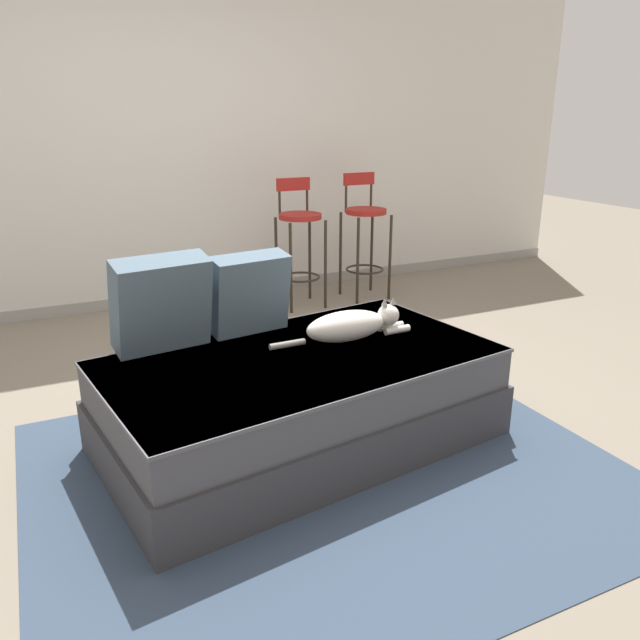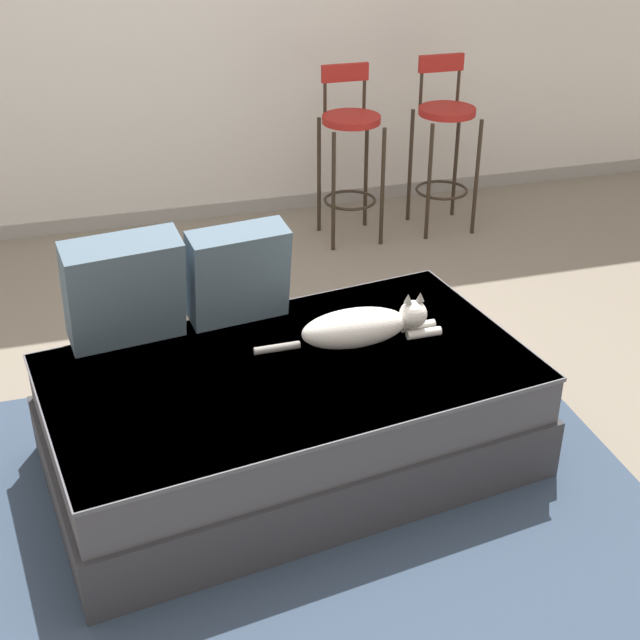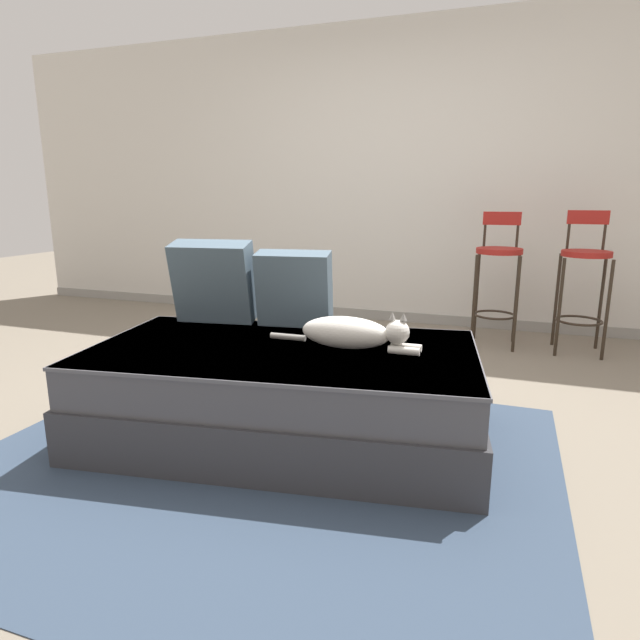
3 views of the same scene
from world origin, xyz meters
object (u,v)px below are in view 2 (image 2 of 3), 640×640
object	(u,v)px
couch	(290,415)
throw_pillow_middle	(238,274)
bar_stool_near_window	(350,143)
throw_pillow_corner	(124,291)
cat	(362,327)
bar_stool_by_doorway	(444,134)

from	to	relation	value
couch	throw_pillow_middle	distance (m)	0.59
couch	throw_pillow_middle	world-z (taller)	throw_pillow_middle
throw_pillow_middle	bar_stool_near_window	distance (m)	1.94
throw_pillow_corner	couch	bearing A→B (deg)	-31.20
couch	cat	size ratio (longest dim) A/B	2.62
throw_pillow_corner	bar_stool_by_doorway	xyz separation A→B (m)	(2.05, 1.72, -0.09)
throw_pillow_corner	bar_stool_by_doorway	world-z (taller)	bar_stool_by_doorway
couch	cat	xyz separation A→B (m)	(0.31, 0.08, 0.30)
couch	throw_pillow_corner	bearing A→B (deg)	148.80
throw_pillow_middle	bar_stool_by_doorway	bearing A→B (deg)	46.01
throw_pillow_corner	throw_pillow_middle	world-z (taller)	throw_pillow_corner
couch	bar_stool_by_doorway	xyz separation A→B (m)	(1.50, 2.06, 0.36)
couch	cat	world-z (taller)	cat
bar_stool_by_doorway	couch	bearing A→B (deg)	-126.07
couch	bar_stool_near_window	xyz separation A→B (m)	(0.90, 2.06, 0.36)
throw_pillow_middle	bar_stool_by_doorway	xyz separation A→B (m)	(1.60, 1.66, -0.07)
throw_pillow_corner	throw_pillow_middle	distance (m)	0.46
couch	throw_pillow_corner	world-z (taller)	throw_pillow_corner
couch	bar_stool_near_window	bearing A→B (deg)	66.32
couch	bar_stool_near_window	distance (m)	2.28
couch	bar_stool_by_doorway	distance (m)	2.57
throw_pillow_corner	bar_stool_near_window	world-z (taller)	bar_stool_near_window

